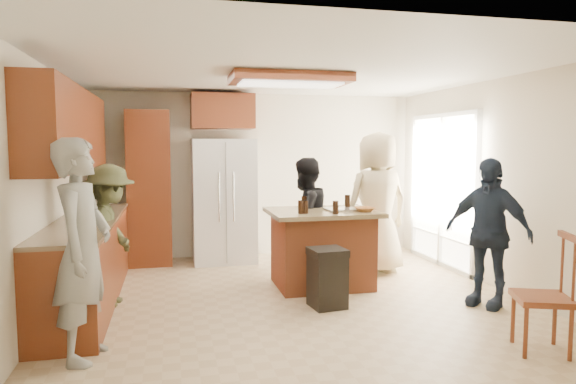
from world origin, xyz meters
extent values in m
plane|color=tan|center=(0.00, 0.00, 0.00)|extent=(5.00, 5.00, 0.00)
plane|color=white|center=(0.00, 0.00, 2.50)|extent=(5.00, 5.00, 0.00)
plane|color=beige|center=(0.00, 2.50, 1.25)|extent=(5.00, 0.00, 5.00)
plane|color=beige|center=(0.00, -2.50, 1.25)|extent=(5.00, 0.00, 5.00)
plane|color=beige|center=(-2.50, 0.00, 1.25)|extent=(0.00, 5.00, 5.00)
plane|color=beige|center=(2.50, 0.00, 1.25)|extent=(0.00, 5.00, 5.00)
cube|color=white|center=(2.48, 1.20, 1.05)|extent=(0.02, 1.60, 2.10)
cube|color=white|center=(2.46, 1.20, 1.05)|extent=(0.08, 1.72, 2.10)
cube|color=maroon|center=(0.00, 0.20, 2.44)|extent=(1.30, 0.70, 0.10)
cube|color=white|center=(0.00, 0.20, 2.38)|extent=(1.10, 0.50, 0.02)
cube|color=olive|center=(4.00, 1.20, -0.05)|extent=(3.00, 3.00, 0.10)
cube|color=#593319|center=(4.70, 1.80, 1.00)|extent=(1.40, 1.60, 2.00)
imported|color=gray|center=(-1.99, -1.12, 0.89)|extent=(0.59, 0.73, 1.77)
imported|color=black|center=(0.37, 0.94, 0.78)|extent=(0.89, 0.81, 1.55)
imported|color=#C6B388|center=(1.37, 0.96, 0.94)|extent=(1.01, 0.74, 1.89)
imported|color=#1C2638|center=(1.97, -0.62, 0.79)|extent=(0.90, 1.04, 1.58)
imported|color=#3D4226|center=(-1.95, 0.29, 0.76)|extent=(0.66, 1.05, 1.52)
cube|color=maroon|center=(-2.20, 0.40, 0.44)|extent=(0.60, 3.00, 0.88)
cube|color=#846B4C|center=(-2.20, 0.40, 0.90)|extent=(0.64, 3.00, 0.04)
cube|color=maroon|center=(-2.33, 0.40, 1.88)|extent=(0.35, 3.00, 0.85)
cube|color=maroon|center=(-1.60, 2.20, 1.10)|extent=(0.60, 0.60, 2.20)
cube|color=maroon|center=(-0.55, 2.20, 2.20)|extent=(0.90, 0.60, 0.50)
cube|color=white|center=(-0.55, 2.12, 0.90)|extent=(0.90, 0.72, 1.80)
cube|color=gray|center=(-0.55, 1.75, 0.90)|extent=(0.01, 0.01, 1.71)
cylinder|color=silver|center=(-0.65, 1.73, 0.99)|extent=(0.02, 0.02, 0.70)
cylinder|color=silver|center=(-0.45, 1.73, 0.99)|extent=(0.02, 0.02, 0.70)
cube|color=#A24A29|center=(0.48, 0.51, 0.44)|extent=(1.10, 0.85, 0.88)
cube|color=olive|center=(0.48, 0.51, 0.91)|extent=(1.28, 1.03, 0.05)
cube|color=silver|center=(0.73, 0.46, 0.94)|extent=(0.43, 0.33, 0.02)
imported|color=brown|center=(0.93, 0.26, 0.96)|extent=(0.26, 0.26, 0.05)
cylinder|color=black|center=(0.20, 0.27, 1.01)|extent=(0.07, 0.07, 0.15)
cylinder|color=black|center=(0.32, 0.79, 1.01)|extent=(0.07, 0.07, 0.15)
cylinder|color=black|center=(0.90, 0.81, 1.01)|extent=(0.07, 0.07, 0.15)
cylinder|color=black|center=(0.53, 0.17, 1.01)|extent=(0.07, 0.07, 0.15)
cylinder|color=black|center=(0.15, 0.27, 1.01)|extent=(0.07, 0.07, 0.15)
cube|color=black|center=(0.30, -0.30, 0.28)|extent=(0.38, 0.38, 0.55)
cube|color=black|center=(0.30, -0.30, 0.59)|extent=(0.39, 0.39, 0.08)
cube|color=maroon|center=(1.68, -1.82, 0.45)|extent=(0.54, 0.54, 0.05)
cylinder|color=maroon|center=(1.46, -1.92, 0.22)|extent=(0.05, 0.05, 0.44)
cylinder|color=maroon|center=(1.78, -2.04, 0.22)|extent=(0.05, 0.05, 0.44)
cylinder|color=maroon|center=(1.58, -1.60, 0.22)|extent=(0.05, 0.05, 0.44)
cylinder|color=maroon|center=(1.89, -1.72, 0.22)|extent=(0.05, 0.05, 0.44)
cube|color=maroon|center=(1.85, -1.89, 0.97)|extent=(0.18, 0.39, 0.05)
cylinder|color=maroon|center=(1.81, -2.00, 0.72)|extent=(0.03, 0.03, 0.50)
cylinder|color=maroon|center=(1.90, -1.78, 0.72)|extent=(0.03, 0.03, 0.50)
camera|label=1|loc=(-1.29, -5.39, 1.71)|focal=32.00mm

